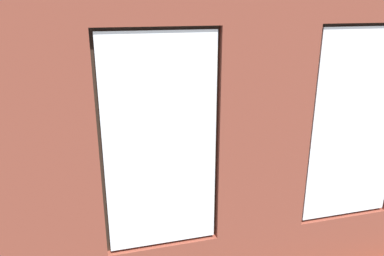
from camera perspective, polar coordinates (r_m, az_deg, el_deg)
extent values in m
cube|color=brown|center=(6.52, -0.09, -8.16)|extent=(6.60, 5.98, 0.10)
cube|color=brown|center=(3.61, 10.65, -3.01)|extent=(0.91, 0.16, 3.17)
cube|color=brown|center=(3.37, -26.73, -6.42)|extent=(1.50, 0.16, 3.17)
cube|color=brown|center=(4.66, 21.09, -15.83)|extent=(1.04, 0.16, 0.72)
cube|color=white|center=(4.04, 23.65, 0.08)|extent=(0.98, 0.03, 1.95)
cube|color=#38281E|center=(4.09, 23.14, 0.34)|extent=(1.04, 0.04, 2.01)
cube|color=white|center=(3.24, -4.75, -2.79)|extent=(0.98, 0.03, 1.95)
cube|color=#38281E|center=(3.29, -4.94, -2.42)|extent=(1.04, 0.04, 2.01)
cube|color=olive|center=(4.10, 9.27, -14.25)|extent=(3.20, 0.24, 0.06)
cube|color=black|center=(3.55, 10.47, 4.21)|extent=(0.47, 0.03, 0.58)
cube|color=#A33875|center=(3.56, 10.36, 4.27)|extent=(0.41, 0.01, 0.52)
cube|color=black|center=(4.78, 4.50, -15.57)|extent=(2.01, 0.85, 0.42)
cube|color=black|center=(4.31, 6.11, -13.50)|extent=(2.01, 0.24, 0.38)
cube|color=black|center=(4.96, 14.60, -10.64)|extent=(0.22, 0.85, 0.24)
cube|color=black|center=(4.43, -6.74, -13.90)|extent=(0.22, 0.85, 0.24)
cube|color=black|center=(4.80, 8.96, -11.82)|extent=(0.72, 0.65, 0.12)
cube|color=black|center=(4.57, -0.37, -13.27)|extent=(0.72, 0.65, 0.12)
cube|color=black|center=(6.78, 20.27, -5.91)|extent=(0.88, 1.97, 0.42)
cube|color=black|center=(6.82, 22.86, -2.44)|extent=(0.27, 1.96, 0.38)
cube|color=black|center=(7.32, 16.63, -1.05)|extent=(0.85, 0.23, 0.24)
cube|color=black|center=(6.05, 25.37, -6.39)|extent=(0.85, 0.23, 0.24)
cube|color=black|center=(6.93, 18.45, -2.71)|extent=(0.66, 0.71, 0.12)
cube|color=black|center=(6.38, 22.22, -5.06)|extent=(0.66, 0.71, 0.12)
cube|color=tan|center=(6.50, -3.45, -3.96)|extent=(1.44, 0.88, 0.04)
cube|color=tan|center=(7.07, 1.22, -3.84)|extent=(0.07, 0.07, 0.38)
cube|color=tan|center=(6.84, -9.50, -4.89)|extent=(0.07, 0.07, 0.38)
cube|color=tan|center=(6.41, 3.11, -6.35)|extent=(0.07, 0.07, 0.38)
cube|color=tan|center=(6.16, -8.76, -7.64)|extent=(0.07, 0.07, 0.38)
cylinder|color=#33567F|center=(6.48, -3.46, -3.45)|extent=(0.07, 0.07, 0.09)
cylinder|color=#B7333D|center=(6.38, -2.27, -3.74)|extent=(0.08, 0.08, 0.10)
cylinder|color=beige|center=(6.29, -7.08, -4.19)|extent=(0.11, 0.11, 0.10)
sphere|color=#337F38|center=(6.25, -7.12, -3.25)|extent=(0.13, 0.13, 0.13)
cube|color=#B2B2B7|center=(6.56, -5.19, -3.51)|extent=(0.17, 0.14, 0.02)
cube|color=black|center=(6.71, -0.40, -2.90)|extent=(0.06, 0.17, 0.02)
cube|color=black|center=(6.57, -23.91, -6.47)|extent=(1.15, 0.42, 0.57)
cube|color=black|center=(6.45, -24.27, -3.97)|extent=(0.51, 0.20, 0.05)
cube|color=black|center=(6.43, -24.34, -3.51)|extent=(0.06, 0.04, 0.06)
cube|color=black|center=(6.31, -24.79, -0.38)|extent=(1.16, 0.04, 0.68)
cube|color=black|center=(6.33, -24.76, -0.32)|extent=(1.11, 0.01, 0.63)
cylinder|color=#47423D|center=(8.10, -20.13, -2.36)|extent=(0.30, 0.30, 0.29)
cylinder|color=brown|center=(8.01, -20.34, -0.55)|extent=(0.05, 0.05, 0.25)
cone|color=#3D8E42|center=(7.90, -22.25, 1.90)|extent=(0.55, 0.17, 0.60)
cone|color=#3D8E42|center=(7.73, -21.38, 1.80)|extent=(0.32, 0.50, 0.63)
cone|color=#3D8E42|center=(7.72, -20.15, 1.96)|extent=(0.33, 0.49, 0.64)
cone|color=#3D8E42|center=(7.92, -18.84, 2.13)|extent=(0.60, 0.23, 0.55)
cone|color=#3D8E42|center=(8.08, -19.51, 2.40)|extent=(0.44, 0.54, 0.56)
cone|color=#3D8E42|center=(8.05, -21.33, 2.50)|extent=(0.37, 0.46, 0.64)
cylinder|color=brown|center=(4.34, -15.65, -16.73)|extent=(0.05, 0.05, 0.17)
ellipsoid|color=#3D8E42|center=(4.15, -16.07, -12.88)|extent=(0.60, 0.60, 0.51)
cylinder|color=gray|center=(5.65, -19.54, -11.71)|extent=(0.31, 0.31, 0.29)
cylinder|color=brown|center=(5.54, -19.78, -9.76)|extent=(0.05, 0.05, 0.15)
ellipsoid|color=#286B2D|center=(5.42, -20.12, -7.07)|extent=(0.66, 0.66, 0.43)
cylinder|color=#47423D|center=(7.73, 3.28, -2.71)|extent=(0.13, 0.13, 0.16)
cylinder|color=brown|center=(7.68, 3.30, -1.74)|extent=(0.02, 0.02, 0.12)
ellipsoid|color=#3D8E42|center=(7.63, 3.32, -0.66)|extent=(0.28, 0.28, 0.19)
cylinder|color=beige|center=(5.39, 19.64, -12.62)|extent=(0.33, 0.33, 0.39)
cylinder|color=brown|center=(5.27, 19.95, -10.20)|extent=(0.05, 0.05, 0.13)
ellipsoid|color=#1E5B28|center=(5.13, 20.34, -7.10)|extent=(0.59, 0.59, 0.50)
cylinder|color=#9E5638|center=(9.01, 11.78, 0.43)|extent=(0.25, 0.25, 0.26)
cylinder|color=brown|center=(8.91, 11.93, 2.57)|extent=(0.04, 0.04, 0.44)
cone|color=#1E5B28|center=(8.74, 11.08, 4.87)|extent=(0.42, 0.11, 0.39)
cone|color=#1E5B28|center=(8.65, 12.10, 4.63)|extent=(0.28, 0.43, 0.39)
cone|color=#1E5B28|center=(8.75, 12.90, 5.00)|extent=(0.29, 0.35, 0.44)
cone|color=#1E5B28|center=(8.86, 13.03, 5.08)|extent=(0.39, 0.17, 0.43)
cone|color=#1E5B28|center=(8.93, 12.04, 5.36)|extent=(0.22, 0.36, 0.45)
cone|color=#1E5B28|center=(8.88, 11.44, 5.33)|extent=(0.25, 0.35, 0.45)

